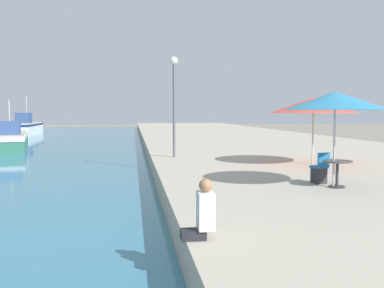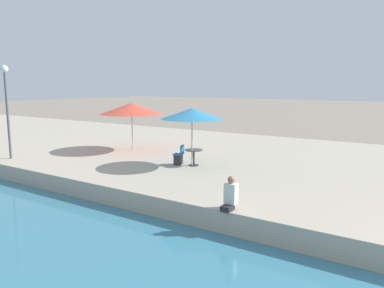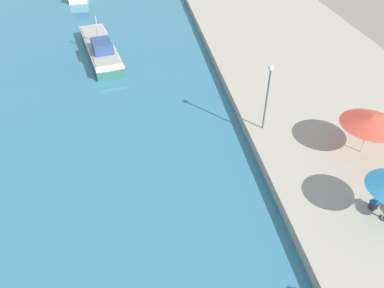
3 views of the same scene
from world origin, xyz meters
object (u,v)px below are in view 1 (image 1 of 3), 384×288
Objects in this scene: cafe_table at (337,168)px; fishing_boat_mid at (10,139)px; person_at_quay at (203,213)px; fishing_boat_far at (27,127)px; lamppost at (174,89)px; cafe_umbrella_pink at (335,101)px; cafe_umbrella_white at (313,105)px; cafe_chair_left at (320,172)px.

fishing_boat_mid is at bearing 122.69° from cafe_table.
person_at_quay is (-4.41, -4.20, -0.10)m from cafe_table.
lamppost is at bearing -69.28° from fishing_boat_far.
cafe_umbrella_white reaches higher than cafe_umbrella_pink.
cafe_table is at bearing -69.18° from fishing_boat_far.
fishing_boat_far is 2.83× the size of cafe_umbrella_white.
person_at_quay reaches higher than cafe_chair_left.
lamppost is (11.15, -14.60, 3.05)m from fishing_boat_mid.
cafe_table is (14.81, -23.08, 0.49)m from fishing_boat_mid.
fishing_boat_mid is 29.19m from person_at_quay.
lamppost reaches higher than cafe_chair_left.
person_at_quay is (-5.95, -9.33, -1.89)m from cafe_umbrella_white.
cafe_table is at bearing -106.65° from cafe_umbrella_white.
lamppost is at bearing -64.47° from fishing_boat_mid.
fishing_boat_far is 3.54× the size of cafe_umbrella_pink.
fishing_boat_far is at bearing 117.47° from cafe_umbrella_white.
fishing_boat_mid is 11.87× the size of cafe_chair_left.
fishing_boat_far is 49.58m from person_at_quay.
cafe_umbrella_white is (1.62, 5.10, -0.03)m from cafe_umbrella_pink.
person_at_quay is (-4.32, -4.23, -1.93)m from cafe_umbrella_pink.
lamppost is (-3.57, 8.44, 0.73)m from cafe_umbrella_pink.
fishing_boat_mid is 18.62m from lamppost.
fishing_boat_far is at bearing 97.95° from cafe_chair_left.
cafe_chair_left is 6.46m from person_at_quay.
cafe_chair_left is (-0.19, 0.70, -0.21)m from cafe_table.
lamppost is at bearing 113.34° from cafe_table.
cafe_umbrella_white is at bearing -32.75° from lamppost.
lamppost reaches higher than cafe_table.
cafe_umbrella_white is at bearing 57.49° from person_at_quay.
cafe_umbrella_pink reaches higher than cafe_chair_left.
cafe_chair_left is at bearing 98.72° from cafe_umbrella_pink.
fishing_boat_far is 9.94× the size of person_at_quay.
cafe_chair_left is at bearing -111.23° from cafe_umbrella_white.
fishing_boat_far is 2.16× the size of lamppost.
cafe_chair_left is at bearing -68.69° from fishing_boat_mid.
person_at_quay is at bearing -75.78° from fishing_boat_far.
person_at_quay is (13.94, -47.58, 0.20)m from fishing_boat_far.
fishing_boat_mid is 10.91× the size of person_at_quay.
cafe_umbrella_pink is 0.61× the size of lamppost.
lamppost is at bearing 147.25° from cafe_umbrella_white.
lamppost is at bearing 112.94° from cafe_umbrella_pink.
cafe_umbrella_pink is 2.81× the size of person_at_quay.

